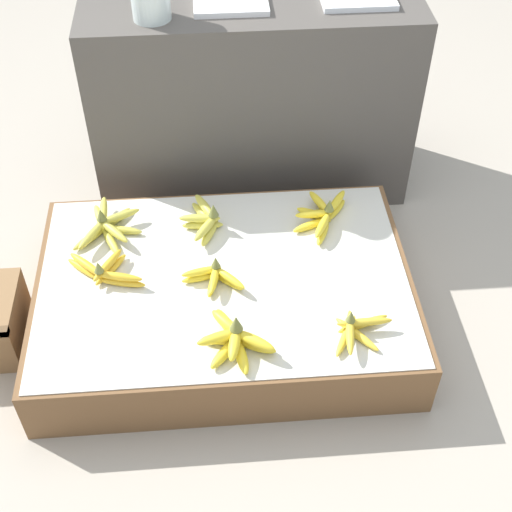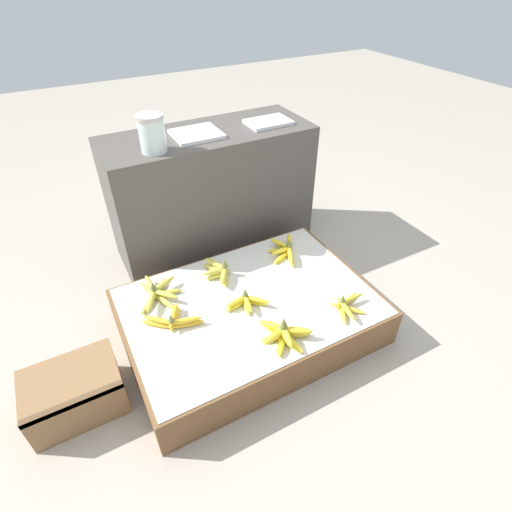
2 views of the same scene
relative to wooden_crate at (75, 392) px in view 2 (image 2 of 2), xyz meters
The scene contains 14 objects.
ground_plane 0.80m from the wooden_crate, ahead, with size 10.00×10.00×0.00m, color #A89E8E.
display_platform 0.80m from the wooden_crate, ahead, with size 1.14×0.79×0.20m.
back_vendor_table 1.24m from the wooden_crate, 39.15° to the left, with size 1.12×0.44×0.73m.
wooden_crate is the anchor object (origin of this frame).
banana_bunch_front_midleft 0.86m from the wooden_crate, 15.71° to the right, with size 0.22×0.24×0.11m.
banana_bunch_front_midright 1.18m from the wooden_crate, 10.42° to the right, with size 0.18×0.16×0.08m.
banana_bunch_middle_left 0.46m from the wooden_crate, ahead, with size 0.25×0.15×0.09m.
banana_bunch_middle_midleft 0.78m from the wooden_crate, ahead, with size 0.19×0.13×0.09m.
banana_bunch_back_left 0.52m from the wooden_crate, 31.13° to the left, with size 0.22×0.26×0.09m.
banana_bunch_back_midleft 0.80m from the wooden_crate, 19.37° to the left, with size 0.14×0.23×0.10m.
banana_bunch_back_midright 1.17m from the wooden_crate, 13.18° to the left, with size 0.20×0.24×0.09m.
glass_jar 1.15m from the wooden_crate, 46.18° to the left, with size 0.13×0.13×0.17m.
foam_tray_white 1.31m from the wooden_crate, 40.41° to the left, with size 0.24×0.22×0.02m.
foam_tray_dark 1.59m from the wooden_crate, 29.37° to the left, with size 0.24×0.16×0.02m.
Camera 2 is at (-0.60, -1.18, 1.49)m, focal length 28.00 mm.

